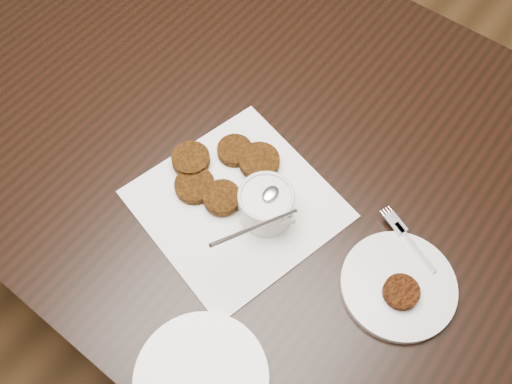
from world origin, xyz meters
TOP-DOWN VIEW (x-y plane):
  - floor at (0.00, 0.00)m, footprint 4.00×4.00m
  - table at (0.00, 0.12)m, footprint 1.48×0.95m
  - napkin at (0.12, -0.01)m, footprint 0.36×0.36m
  - sauce_ramekin at (0.17, 0.00)m, footprint 0.14×0.14m
  - patty_cluster at (0.08, 0.01)m, footprint 0.24×0.24m
  - plate_with_patty at (0.41, 0.03)m, footprint 0.24×0.24m
  - plate_empty at (0.26, -0.27)m, footprint 0.26×0.26m

SIDE VIEW (x-z plane):
  - floor at x=0.00m, z-range 0.00..0.00m
  - table at x=0.00m, z-range 0.00..0.75m
  - napkin at x=0.12m, z-range 0.75..0.75m
  - plate_empty at x=0.26m, z-range 0.75..0.76m
  - plate_with_patty at x=0.41m, z-range 0.75..0.78m
  - patty_cluster at x=0.08m, z-range 0.75..0.78m
  - sauce_ramekin at x=0.17m, z-range 0.75..0.88m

